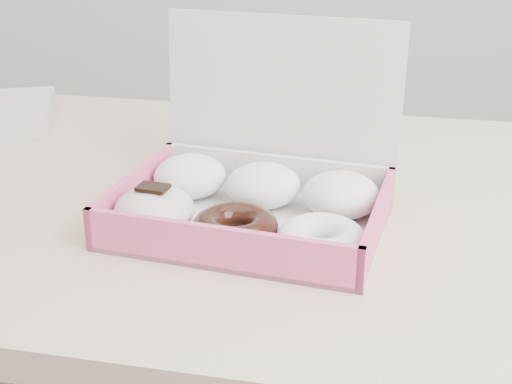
# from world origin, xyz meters

# --- Properties ---
(table) EXTENTS (1.20, 0.80, 0.75)m
(table) POSITION_xyz_m (0.00, 0.00, 0.67)
(table) COLOR tan
(table) RESTS_ON ground
(donut_box) EXTENTS (0.35, 0.30, 0.24)m
(donut_box) POSITION_xyz_m (0.17, -0.09, 0.79)
(donut_box) COLOR silver
(donut_box) RESTS_ON table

